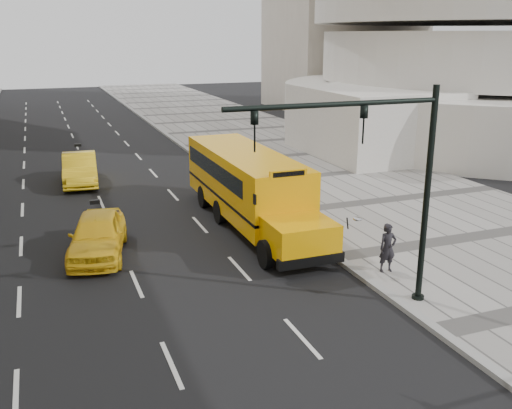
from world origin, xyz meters
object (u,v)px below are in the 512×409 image
object	(u,v)px
taxi_far	(80,169)
pedestrian	(388,248)
school_bus	(247,182)
taxi_near	(98,235)
traffic_signal	(386,173)

from	to	relation	value
taxi_far	pedestrian	size ratio (longest dim) A/B	2.99
school_bus	taxi_far	bearing A→B (deg)	123.06
taxi_near	taxi_far	size ratio (longest dim) A/B	0.93
taxi_far	traffic_signal	xyz separation A→B (m)	(6.79, -18.35, 3.28)
school_bus	traffic_signal	world-z (taller)	traffic_signal
taxi_far	taxi_near	bearing A→B (deg)	-87.33
taxi_near	school_bus	bearing A→B (deg)	26.74
school_bus	pedestrian	bearing A→B (deg)	-71.11
taxi_far	traffic_signal	world-z (taller)	traffic_signal
school_bus	taxi_near	distance (m)	6.63
taxi_near	pedestrian	world-z (taller)	pedestrian
taxi_near	traffic_signal	bearing A→B (deg)	-34.12
school_bus	pedestrian	distance (m)	7.35
traffic_signal	taxi_near	bearing A→B (deg)	133.78
traffic_signal	pedestrian	bearing A→B (deg)	51.19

